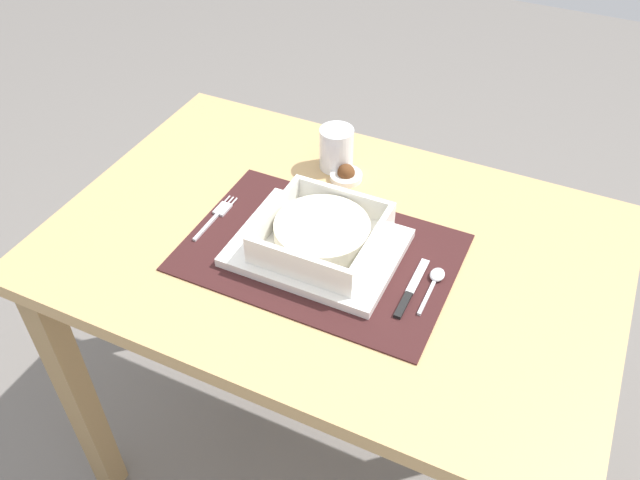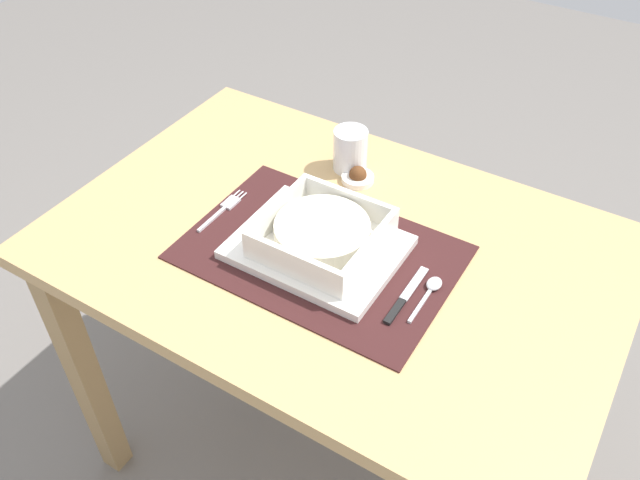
{
  "view_description": "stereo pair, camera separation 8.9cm",
  "coord_description": "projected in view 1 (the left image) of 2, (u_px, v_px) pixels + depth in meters",
  "views": [
    {
      "loc": [
        0.34,
        -0.78,
        1.5
      ],
      "look_at": [
        -0.01,
        -0.04,
        0.75
      ],
      "focal_mm": 36.95,
      "sensor_mm": 36.0,
      "label": 1
    },
    {
      "loc": [
        0.42,
        -0.74,
        1.5
      ],
      "look_at": [
        -0.01,
        -0.04,
        0.75
      ],
      "focal_mm": 36.95,
      "sensor_mm": 36.0,
      "label": 2
    }
  ],
  "objects": [
    {
      "name": "ground_plane",
      "position": [
        329.0,
        455.0,
        1.64
      ],
      "size": [
        6.0,
        6.0,
        0.0
      ],
      "primitive_type": "plane",
      "color": "slate"
    },
    {
      "name": "dining_table",
      "position": [
        332.0,
        284.0,
        1.23
      ],
      "size": [
        0.99,
        0.67,
        0.72
      ],
      "color": "tan",
      "rests_on": "ground"
    },
    {
      "name": "placemat",
      "position": [
        320.0,
        252.0,
        1.13
      ],
      "size": [
        0.46,
        0.31,
        0.0
      ],
      "primitive_type": "cube",
      "color": "#381919",
      "rests_on": "dining_table"
    },
    {
      "name": "serving_plate",
      "position": [
        317.0,
        247.0,
        1.12
      ],
      "size": [
        0.28,
        0.21,
        0.02
      ],
      "primitive_type": "cube",
      "color": "white",
      "rests_on": "placemat"
    },
    {
      "name": "porridge_bowl",
      "position": [
        322.0,
        234.0,
        1.1
      ],
      "size": [
        0.19,
        0.19,
        0.05
      ],
      "color": "white",
      "rests_on": "serving_plate"
    },
    {
      "name": "fork",
      "position": [
        218.0,
        214.0,
        1.2
      ],
      "size": [
        0.02,
        0.13,
        0.0
      ],
      "rotation": [
        0.0,
        0.0,
        0.07
      ],
      "color": "silver",
      "rests_on": "placemat"
    },
    {
      "name": "spoon",
      "position": [
        435.0,
        279.0,
        1.07
      ],
      "size": [
        0.02,
        0.11,
        0.01
      ],
      "rotation": [
        0.0,
        0.0,
        0.07
      ],
      "color": "silver",
      "rests_on": "placemat"
    },
    {
      "name": "butter_knife",
      "position": [
        410.0,
        291.0,
        1.05
      ],
      "size": [
        0.01,
        0.14,
        0.01
      ],
      "rotation": [
        0.0,
        0.0,
        0.04
      ],
      "color": "black",
      "rests_on": "placemat"
    },
    {
      "name": "drinking_glass",
      "position": [
        336.0,
        150.0,
        1.29
      ],
      "size": [
        0.07,
        0.07,
        0.09
      ],
      "color": "white",
      "rests_on": "dining_table"
    },
    {
      "name": "condiment_saucer",
      "position": [
        346.0,
        175.0,
        1.28
      ],
      "size": [
        0.06,
        0.06,
        0.03
      ],
      "color": "white",
      "rests_on": "dining_table"
    }
  ]
}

